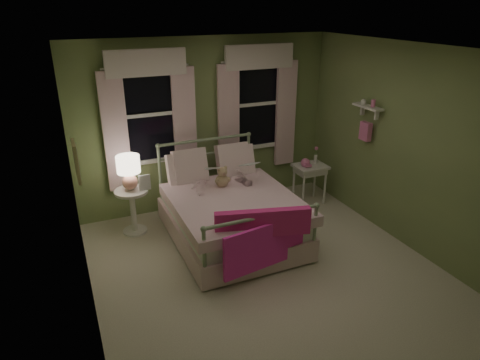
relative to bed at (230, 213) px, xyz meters
name	(u,v)px	position (x,y,z in m)	size (l,w,h in m)	color
room_shell	(268,171)	(0.10, -0.89, 0.92)	(4.20, 4.20, 4.20)	white
bed	(230,213)	(0.00, 0.00, 0.00)	(1.58, 2.04, 1.18)	white
pink_throw	(264,233)	(0.00, -1.03, 0.23)	(1.09, 0.38, 0.71)	#DD2B84
child_left	(199,168)	(-0.28, 0.42, 0.55)	(0.26, 0.17, 0.73)	#F7D1DD
child_right	(236,165)	(0.28, 0.42, 0.50)	(0.31, 0.24, 0.64)	#F7D1DD
book_left	(205,172)	(-0.28, 0.17, 0.58)	(0.20, 0.27, 0.03)	beige
book_right	(243,169)	(0.28, 0.17, 0.54)	(0.20, 0.27, 0.02)	beige
teddy_bear	(222,178)	(0.00, 0.26, 0.41)	(0.23, 0.19, 0.31)	tan
nightstand_left	(133,205)	(-1.18, 0.69, 0.03)	(0.46, 0.46, 0.65)	white
table_lamp	(129,169)	(-1.18, 0.69, 0.57)	(0.32, 0.32, 0.48)	#ED9D8C
book_nightstand	(139,190)	(-1.08, 0.61, 0.27)	(0.16, 0.22, 0.02)	beige
nightstand_right	(310,171)	(1.60, 0.52, 0.17)	(0.50, 0.40, 0.64)	white
pink_toy	(305,163)	(1.50, 0.52, 0.32)	(0.14, 0.19, 0.14)	pink
bud_vase	(316,155)	(1.72, 0.57, 0.41)	(0.06, 0.06, 0.28)	white
window_left	(149,110)	(-0.75, 1.14, 1.24)	(1.34, 0.13, 1.96)	black
window_right	(258,100)	(0.95, 1.14, 1.24)	(1.34, 0.13, 1.96)	black
wall_shelf	(367,119)	(2.00, -0.19, 1.14)	(0.15, 0.50, 0.60)	white
framed_picture	(76,161)	(-1.84, -0.29, 1.12)	(0.03, 0.32, 0.42)	beige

